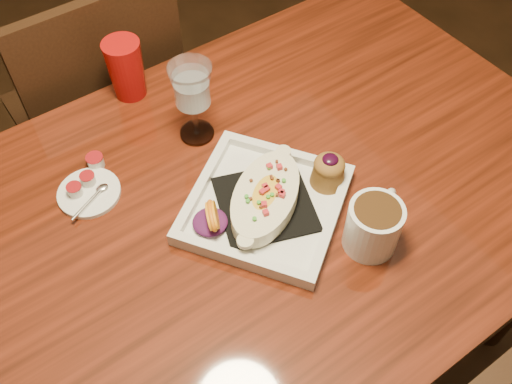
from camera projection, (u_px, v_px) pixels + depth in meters
floor at (236, 362)px, 1.67m from camera, size 7.00×7.00×0.00m
table at (227, 242)px, 1.15m from camera, size 1.50×0.90×0.75m
chair_far at (104, 113)px, 1.58m from camera, size 0.42×0.42×0.93m
plate at (271, 198)px, 1.06m from camera, size 0.38×0.38×0.08m
coffee_mug at (374, 224)px, 0.99m from camera, size 0.13×0.10×0.10m
goblet at (192, 90)px, 1.10m from camera, size 0.09×0.09×0.18m
saucer at (87, 192)px, 1.09m from camera, size 0.12×0.12×0.08m
creamer_loose at (95, 161)px, 1.13m from camera, size 0.03×0.03×0.03m
red_tumbler at (126, 69)px, 1.22m from camera, size 0.08×0.08×0.14m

